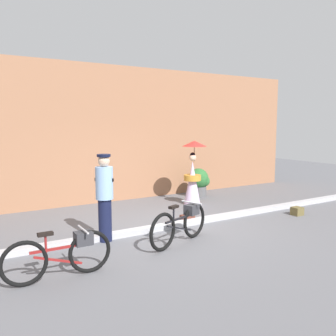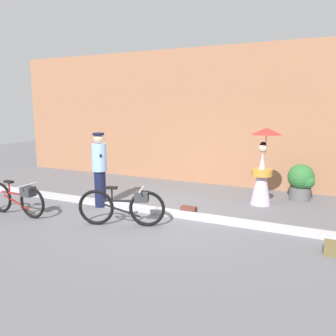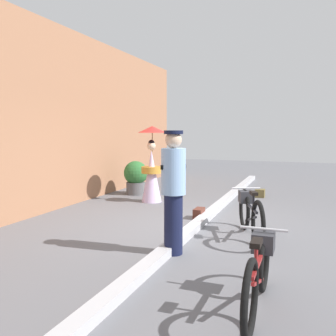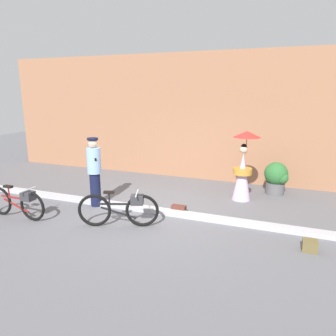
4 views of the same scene
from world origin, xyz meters
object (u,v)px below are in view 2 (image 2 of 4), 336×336
potted_plant_by_door (301,181)px  backpack_on_pavement (189,211)px  backpack_spare (333,248)px  person_officer (99,168)px  bicycle_near_officer (124,206)px  person_with_parasol (262,169)px  bicycle_far_side (18,198)px

potted_plant_by_door → backpack_on_pavement: potted_plant_by_door is taller
backpack_on_pavement → backpack_spare: 2.93m
potted_plant_by_door → backpack_spare: potted_plant_by_door is taller
person_officer → backpack_spare: bearing=-7.1°
bicycle_near_officer → person_with_parasol: person_with_parasol is taller
person_officer → person_with_parasol: size_ratio=0.94×
person_officer → person_with_parasol: (3.37, 1.79, -0.05)m
bicycle_far_side → potted_plant_by_door: 6.66m
person_with_parasol → backpack_spare: size_ratio=7.10×
bicycle_near_officer → backpack_on_pavement: size_ratio=4.89×
person_officer → person_with_parasol: 3.82m
person_with_parasol → backpack_on_pavement: size_ratio=5.47×
person_with_parasol → potted_plant_by_door: size_ratio=2.02×
bicycle_far_side → backpack_on_pavement: 3.67m
person_with_parasol → potted_plant_by_door: person_with_parasol is taller
backpack_on_pavement → backpack_spare: size_ratio=1.30×
bicycle_near_officer → bicycle_far_side: 2.45m
potted_plant_by_door → backpack_on_pavement: (-2.07, -2.37, -0.38)m
backpack_on_pavement → potted_plant_by_door: bearing=48.9°
bicycle_near_officer → person_with_parasol: bearing=51.0°
potted_plant_by_door → backpack_spare: (0.74, -3.22, -0.38)m
person_officer → backpack_spare: person_officer is taller
backpack_spare → person_officer: bearing=172.9°
potted_plant_by_door → backpack_on_pavement: 3.17m
person_officer → backpack_on_pavement: 2.29m
bicycle_far_side → potted_plant_by_door: bearing=36.0°
person_officer → potted_plant_by_door: (4.20, 2.60, -0.44)m
person_with_parasol → backpack_spare: bearing=-57.1°
bicycle_far_side → backpack_spare: 6.17m
backpack_on_pavement → backpack_spare: bearing=-16.9°
bicycle_far_side → person_with_parasol: size_ratio=0.89×
person_officer → backpack_on_pavement: person_officer is taller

